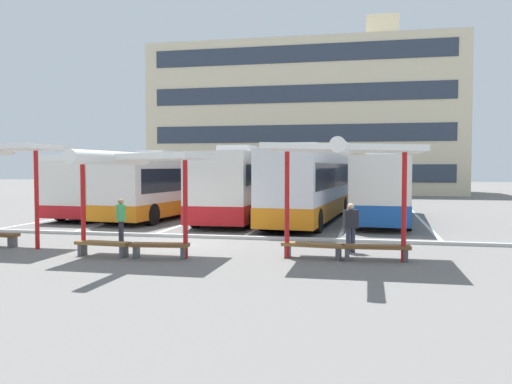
{
  "coord_description": "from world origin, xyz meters",
  "views": [
    {
      "loc": [
        6.48,
        -17.37,
        2.69
      ],
      "look_at": [
        2.04,
        3.62,
        1.65
      ],
      "focal_mm": 37.34,
      "sensor_mm": 36.0,
      "label": 1
    }
  ],
  "objects_px": {
    "coach_bus_2": "(244,185)",
    "waiting_shelter_2": "(344,151)",
    "coach_bus_4": "(384,188)",
    "bench_4": "(376,249)",
    "coach_bus_3": "(310,186)",
    "coach_bus_0": "(120,185)",
    "bench_1": "(103,245)",
    "coach_bus_1": "(174,186)",
    "waiting_shelter_1": "(129,160)",
    "bench_3": "(313,247)",
    "bench_2": "(160,247)",
    "waiting_passenger_0": "(351,225)",
    "waiting_passenger_1": "(121,218)"
  },
  "relations": [
    {
      "from": "bench_3",
      "to": "coach_bus_4",
      "type": "bearing_deg",
      "value": 78.71
    },
    {
      "from": "bench_2",
      "to": "waiting_shelter_2",
      "type": "bearing_deg",
      "value": 6.64
    },
    {
      "from": "waiting_shelter_2",
      "to": "waiting_passenger_0",
      "type": "bearing_deg",
      "value": 84.87
    },
    {
      "from": "bench_2",
      "to": "waiting_shelter_2",
      "type": "xyz_separation_m",
      "value": [
        5.26,
        0.61,
        2.79
      ]
    },
    {
      "from": "coach_bus_2",
      "to": "waiting_passenger_0",
      "type": "height_order",
      "value": "coach_bus_2"
    },
    {
      "from": "coach_bus_4",
      "to": "waiting_shelter_2",
      "type": "relative_size",
      "value": 2.15
    },
    {
      "from": "coach_bus_2",
      "to": "coach_bus_3",
      "type": "height_order",
      "value": "coach_bus_3"
    },
    {
      "from": "waiting_shelter_2",
      "to": "waiting_passenger_0",
      "type": "relative_size",
      "value": 3.4
    },
    {
      "from": "bench_4",
      "to": "waiting_shelter_1",
      "type": "bearing_deg",
      "value": -171.71
    },
    {
      "from": "coach_bus_2",
      "to": "waiting_shelter_2",
      "type": "bearing_deg",
      "value": -64.32
    },
    {
      "from": "bench_4",
      "to": "waiting_passenger_1",
      "type": "bearing_deg",
      "value": 168.2
    },
    {
      "from": "coach_bus_4",
      "to": "waiting_shelter_2",
      "type": "bearing_deg",
      "value": -96.75
    },
    {
      "from": "coach_bus_0",
      "to": "coach_bus_3",
      "type": "distance_m",
      "value": 10.85
    },
    {
      "from": "coach_bus_4",
      "to": "waiting_passenger_0",
      "type": "xyz_separation_m",
      "value": [
        -1.26,
        -10.27,
        -0.72
      ]
    },
    {
      "from": "bench_2",
      "to": "waiting_passenger_0",
      "type": "height_order",
      "value": "waiting_passenger_0"
    },
    {
      "from": "bench_2",
      "to": "coach_bus_3",
      "type": "bearing_deg",
      "value": 74.23
    },
    {
      "from": "coach_bus_1",
      "to": "waiting_shelter_1",
      "type": "relative_size",
      "value": 2.58
    },
    {
      "from": "coach_bus_2",
      "to": "bench_1",
      "type": "relative_size",
      "value": 7.19
    },
    {
      "from": "coach_bus_1",
      "to": "bench_2",
      "type": "height_order",
      "value": "coach_bus_1"
    },
    {
      "from": "coach_bus_4",
      "to": "waiting_passenger_1",
      "type": "distance_m",
      "value": 13.44
    },
    {
      "from": "waiting_shelter_2",
      "to": "bench_4",
      "type": "height_order",
      "value": "waiting_shelter_2"
    },
    {
      "from": "waiting_passenger_1",
      "to": "coach_bus_2",
      "type": "bearing_deg",
      "value": 76.83
    },
    {
      "from": "bench_2",
      "to": "waiting_passenger_1",
      "type": "distance_m",
      "value": 3.8
    },
    {
      "from": "coach_bus_4",
      "to": "bench_3",
      "type": "distance_m",
      "value": 11.84
    },
    {
      "from": "coach_bus_0",
      "to": "bench_2",
      "type": "relative_size",
      "value": 6.26
    },
    {
      "from": "coach_bus_2",
      "to": "bench_3",
      "type": "bearing_deg",
      "value": -67.46
    },
    {
      "from": "coach_bus_1",
      "to": "waiting_shelter_1",
      "type": "distance_m",
      "value": 13.31
    },
    {
      "from": "coach_bus_1",
      "to": "waiting_shelter_2",
      "type": "xyz_separation_m",
      "value": [
        9.6,
        -12.07,
        1.52
      ]
    },
    {
      "from": "coach_bus_3",
      "to": "bench_1",
      "type": "distance_m",
      "value": 12.33
    },
    {
      "from": "coach_bus_2",
      "to": "coach_bus_4",
      "type": "xyz_separation_m",
      "value": [
        7.01,
        0.22,
        -0.11
      ]
    },
    {
      "from": "bench_4",
      "to": "coach_bus_3",
      "type": "bearing_deg",
      "value": 106.29
    },
    {
      "from": "coach_bus_1",
      "to": "bench_1",
      "type": "xyz_separation_m",
      "value": [
        2.54,
        -12.7,
        -1.27
      ]
    },
    {
      "from": "waiting_shelter_1",
      "to": "waiting_passenger_1",
      "type": "xyz_separation_m",
      "value": [
        -1.67,
        2.85,
        -1.99
      ]
    },
    {
      "from": "bench_4",
      "to": "bench_2",
      "type": "bearing_deg",
      "value": -171.51
    },
    {
      "from": "coach_bus_3",
      "to": "bench_3",
      "type": "relative_size",
      "value": 6.42
    },
    {
      "from": "coach_bus_2",
      "to": "bench_3",
      "type": "relative_size",
      "value": 6.73
    },
    {
      "from": "waiting_shelter_2",
      "to": "bench_4",
      "type": "distance_m",
      "value": 2.94
    },
    {
      "from": "coach_bus_4",
      "to": "waiting_shelter_2",
      "type": "distance_m",
      "value": 12.05
    },
    {
      "from": "waiting_shelter_1",
      "to": "waiting_shelter_2",
      "type": "xyz_separation_m",
      "value": [
        6.16,
        0.72,
        0.25
      ]
    },
    {
      "from": "bench_4",
      "to": "waiting_passenger_1",
      "type": "height_order",
      "value": "waiting_passenger_1"
    },
    {
      "from": "bench_2",
      "to": "bench_1",
      "type": "bearing_deg",
      "value": -179.42
    },
    {
      "from": "coach_bus_0",
      "to": "coach_bus_3",
      "type": "height_order",
      "value": "coach_bus_3"
    },
    {
      "from": "waiting_passenger_1",
      "to": "bench_2",
      "type": "bearing_deg",
      "value": -46.88
    },
    {
      "from": "waiting_shelter_2",
      "to": "waiting_passenger_1",
      "type": "relative_size",
      "value": 3.38
    },
    {
      "from": "coach_bus_2",
      "to": "waiting_passenger_0",
      "type": "bearing_deg",
      "value": -60.25
    },
    {
      "from": "coach_bus_2",
      "to": "waiting_passenger_0",
      "type": "xyz_separation_m",
      "value": [
        5.74,
        -10.05,
        -0.83
      ]
    },
    {
      "from": "coach_bus_4",
      "to": "bench_4",
      "type": "xyz_separation_m",
      "value": [
        -0.51,
        -11.56,
        -1.26
      ]
    },
    {
      "from": "coach_bus_0",
      "to": "waiting_shelter_2",
      "type": "bearing_deg",
      "value": -43.62
    },
    {
      "from": "bench_3",
      "to": "waiting_passenger_0",
      "type": "relative_size",
      "value": 1.2
    },
    {
      "from": "waiting_shelter_1",
      "to": "bench_1",
      "type": "bearing_deg",
      "value": 174.22
    }
  ]
}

